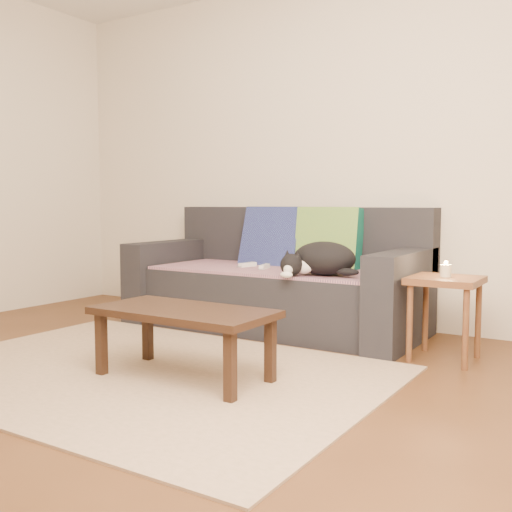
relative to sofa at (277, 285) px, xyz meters
The scene contains 13 objects.
ground 1.60m from the sofa, 90.00° to the right, with size 4.50×4.50×0.00m, color brown.
back_wall 1.08m from the sofa, 90.00° to the left, with size 4.50×0.04×2.60m, color beige.
sofa is the anchor object (origin of this frame).
throw_blanket 0.15m from the sofa, 90.00° to the right, with size 1.66×0.74×0.02m, color #3F294E.
cushion_navy 0.39m from the sofa, 130.76° to the left, with size 0.48×0.12×0.48m, color #131045.
cushion_green 0.48m from the sofa, 27.49° to the left, with size 0.48×0.12×0.48m, color #0D5446.
cat 0.62m from the sofa, 31.00° to the right, with size 0.51×0.46×0.22m.
wii_remote_a 0.26m from the sofa, 152.19° to the right, with size 0.15×0.04×0.03m, color white.
wii_remote_b 0.21m from the sofa, 97.09° to the right, with size 0.15×0.04×0.03m, color white.
side_table 1.31m from the sofa, 12.65° to the right, with size 0.38×0.38×0.48m.
candle 1.32m from the sofa, 12.65° to the right, with size 0.06×0.06×0.09m.
rug 1.45m from the sofa, 90.00° to the right, with size 2.50×1.80×0.01m, color tan.
coffee_table 1.42m from the sofa, 79.44° to the right, with size 0.92×0.46×0.37m.
Camera 1 is at (2.16, -2.15, 0.90)m, focal length 42.00 mm.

